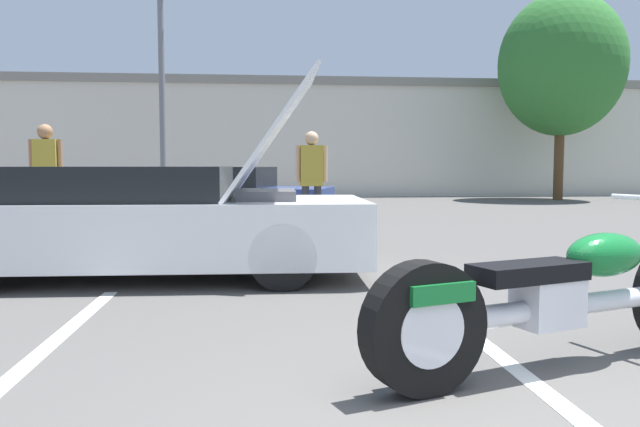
% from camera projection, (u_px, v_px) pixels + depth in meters
% --- Properties ---
extents(parking_stripe_middle, '(0.12, 5.82, 0.01)m').
position_uv_depth(parking_stripe_middle, '(553.00, 398.00, 3.12)').
color(parking_stripe_middle, white).
rests_on(parking_stripe_middle, ground).
extents(far_building, '(32.00, 4.20, 4.40)m').
position_uv_depth(far_building, '(288.00, 136.00, 24.64)').
color(far_building, beige).
rests_on(far_building, ground).
extents(light_pole, '(1.21, 0.28, 7.02)m').
position_uv_depth(light_pole, '(165.00, 73.00, 18.43)').
color(light_pole, slate).
rests_on(light_pole, ground).
extents(tree_background, '(4.13, 4.13, 6.91)m').
position_uv_depth(tree_background, '(562.00, 65.00, 20.78)').
color(tree_background, brown).
rests_on(tree_background, ground).
extents(motorcycle, '(2.55, 1.11, 0.98)m').
position_uv_depth(motorcycle, '(566.00, 297.00, 3.57)').
color(motorcycle, black).
rests_on(motorcycle, ground).
extents(show_car_hood_open, '(4.65, 2.04, 2.14)m').
position_uv_depth(show_car_hood_open, '(148.00, 221.00, 6.55)').
color(show_car_hood_open, white).
rests_on(show_car_hood_open, ground).
extents(parked_car_right_row, '(4.53, 2.99, 1.14)m').
position_uv_depth(parked_car_right_row, '(231.00, 194.00, 13.51)').
color(parked_car_right_row, navy).
rests_on(parked_car_right_row, ground).
extents(spectator_near_motorcycle, '(0.52, 0.23, 1.72)m').
position_uv_depth(spectator_near_motorcycle, '(312.00, 174.00, 10.12)').
color(spectator_near_motorcycle, '#333338').
rests_on(spectator_near_motorcycle, ground).
extents(spectator_by_show_car, '(0.52, 0.24, 1.82)m').
position_uv_depth(spectator_by_show_car, '(46.00, 170.00, 9.94)').
color(spectator_by_show_car, '#333338').
rests_on(spectator_by_show_car, ground).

